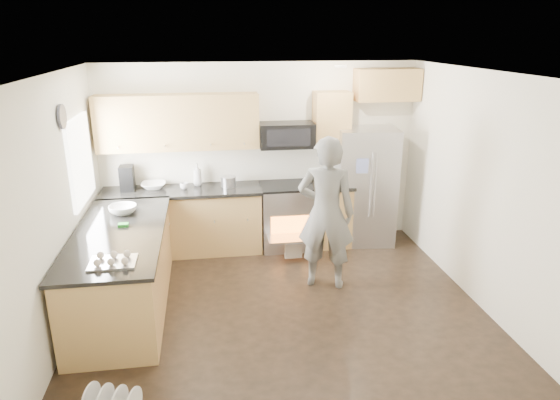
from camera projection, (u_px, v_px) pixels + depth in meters
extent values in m
plane|color=black|center=(281.00, 306.00, 5.72)|extent=(4.50, 4.50, 0.00)
cube|color=white|center=(260.00, 155.00, 7.18)|extent=(4.50, 0.04, 2.60)
cube|color=white|center=(325.00, 289.00, 3.43)|extent=(4.50, 0.04, 2.60)
cube|color=white|center=(59.00, 209.00, 4.99)|extent=(0.04, 4.00, 2.60)
cube|color=white|center=(478.00, 189.00, 5.62)|extent=(0.04, 4.00, 2.60)
cube|color=white|center=(281.00, 73.00, 4.89)|extent=(4.50, 4.00, 0.04)
cube|color=white|center=(80.00, 160.00, 5.85)|extent=(0.04, 1.00, 1.00)
cylinder|color=beige|center=(341.00, 66.00, 6.05)|extent=(0.14, 0.14, 0.02)
cylinder|color=#474754|center=(62.00, 117.00, 5.14)|extent=(0.03, 0.26, 0.26)
cube|color=tan|center=(184.00, 223.00, 7.01)|extent=(2.15, 0.60, 0.87)
cube|color=black|center=(182.00, 191.00, 6.85)|extent=(2.19, 0.64, 0.04)
cube|color=tan|center=(331.00, 215.00, 7.31)|extent=(0.50, 0.60, 0.87)
cube|color=black|center=(332.00, 184.00, 7.15)|extent=(0.54, 0.64, 0.04)
cube|color=tan|center=(178.00, 122.00, 6.70)|extent=(2.16, 0.33, 0.74)
cube|color=tan|center=(332.00, 118.00, 7.00)|extent=(0.50, 0.33, 0.74)
cube|color=tan|center=(387.00, 85.00, 6.96)|extent=(0.90, 0.33, 0.44)
imported|color=white|center=(154.00, 186.00, 6.89)|extent=(0.34, 0.34, 0.08)
imported|color=white|center=(197.00, 174.00, 7.00)|extent=(0.12, 0.12, 0.32)
imported|color=white|center=(184.00, 186.00, 6.87)|extent=(0.11, 0.11, 0.09)
cylinder|color=#B7B7BC|center=(229.00, 182.00, 6.97)|extent=(0.21, 0.21, 0.14)
cube|color=black|center=(127.00, 178.00, 6.77)|extent=(0.18, 0.22, 0.34)
cylinder|color=#B7B7BC|center=(340.00, 180.00, 7.17)|extent=(0.11, 0.11, 0.08)
cube|color=tan|center=(123.00, 272.00, 5.57)|extent=(0.90, 2.30, 0.87)
cube|color=black|center=(118.00, 233.00, 5.42)|extent=(0.96, 2.36, 0.04)
imported|color=silver|center=(123.00, 210.00, 5.92)|extent=(0.32, 0.32, 0.10)
cube|color=green|center=(123.00, 225.00, 5.54)|extent=(0.11, 0.08, 0.03)
cube|color=#B7B7BC|center=(113.00, 259.00, 4.64)|extent=(0.43, 0.33, 0.09)
cube|color=#B7B7BC|center=(287.00, 217.00, 7.20)|extent=(0.76, 0.62, 0.90)
cube|color=black|center=(287.00, 186.00, 7.05)|extent=(0.76, 0.60, 0.03)
cube|color=orange|center=(291.00, 228.00, 6.92)|extent=(0.56, 0.02, 0.34)
cube|color=#B7B7BC|center=(293.00, 238.00, 6.79)|extent=(0.70, 0.34, 0.03)
cube|color=white|center=(294.00, 249.00, 6.79)|extent=(0.24, 0.03, 0.28)
cube|color=black|center=(286.00, 135.00, 6.94)|extent=(0.76, 0.40, 0.34)
cube|color=#B7B7BC|center=(365.00, 186.00, 7.25)|extent=(0.90, 0.74, 1.70)
cylinder|color=#B7B7BC|center=(371.00, 185.00, 6.90)|extent=(0.02, 0.02, 0.92)
cylinder|color=#B7B7BC|center=(375.00, 185.00, 6.91)|extent=(0.02, 0.02, 0.92)
cube|color=pink|center=(385.00, 197.00, 6.99)|extent=(0.22, 0.03, 0.28)
cube|color=#8391D1|center=(362.00, 166.00, 6.79)|extent=(0.17, 0.03, 0.20)
imported|color=slate|center=(326.00, 213.00, 5.92)|extent=(0.78, 0.63, 1.87)
cylinder|color=white|center=(91.00, 400.00, 4.01)|extent=(0.10, 0.28, 0.29)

